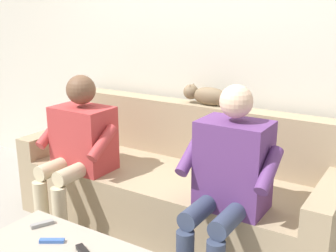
{
  "coord_description": "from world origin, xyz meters",
  "views": [
    {
      "loc": [
        -1.47,
        2.31,
        1.57
      ],
      "look_at": [
        0.0,
        -0.02,
        0.8
      ],
      "focal_mm": 44.5,
      "sensor_mm": 36.0,
      "label": 1
    }
  ],
  "objects_px": {
    "remote_gray": "(42,224)",
    "remote_blue": "(52,241)",
    "cat_on_backrest": "(205,95)",
    "person_left_seated": "(228,176)",
    "remote_black": "(84,252)",
    "person_right_seated": "(78,143)",
    "couch": "(177,187)"
  },
  "relations": [
    {
      "from": "remote_gray",
      "to": "couch",
      "type": "bearing_deg",
      "value": 11.02
    },
    {
      "from": "remote_black",
      "to": "remote_blue",
      "type": "bearing_deg",
      "value": 26.78
    },
    {
      "from": "cat_on_backrest",
      "to": "remote_blue",
      "type": "relative_size",
      "value": 3.89
    },
    {
      "from": "person_left_seated",
      "to": "remote_black",
      "type": "height_order",
      "value": "person_left_seated"
    },
    {
      "from": "cat_on_backrest",
      "to": "remote_blue",
      "type": "bearing_deg",
      "value": 82.76
    },
    {
      "from": "remote_blue",
      "to": "remote_black",
      "type": "relative_size",
      "value": 0.9
    },
    {
      "from": "person_left_seated",
      "to": "person_right_seated",
      "type": "bearing_deg",
      "value": -0.58
    },
    {
      "from": "couch",
      "to": "person_left_seated",
      "type": "relative_size",
      "value": 1.99
    },
    {
      "from": "person_left_seated",
      "to": "remote_blue",
      "type": "xyz_separation_m",
      "value": [
        0.69,
        0.71,
        -0.28
      ]
    },
    {
      "from": "remote_gray",
      "to": "remote_blue",
      "type": "bearing_deg",
      "value": -90.96
    },
    {
      "from": "person_right_seated",
      "to": "remote_gray",
      "type": "xyz_separation_m",
      "value": [
        -0.3,
        0.62,
        -0.26
      ]
    },
    {
      "from": "person_left_seated",
      "to": "remote_blue",
      "type": "bearing_deg",
      "value": 45.52
    },
    {
      "from": "couch",
      "to": "remote_blue",
      "type": "xyz_separation_m",
      "value": [
        0.11,
        1.11,
        0.08
      ]
    },
    {
      "from": "person_left_seated",
      "to": "cat_on_backrest",
      "type": "bearing_deg",
      "value": -53.59
    },
    {
      "from": "person_left_seated",
      "to": "couch",
      "type": "bearing_deg",
      "value": -34.83
    },
    {
      "from": "person_left_seated",
      "to": "remote_black",
      "type": "bearing_deg",
      "value": 56.16
    },
    {
      "from": "remote_blue",
      "to": "couch",
      "type": "bearing_deg",
      "value": 52.47
    },
    {
      "from": "remote_black",
      "to": "remote_gray",
      "type": "bearing_deg",
      "value": 12.69
    },
    {
      "from": "person_right_seated",
      "to": "remote_black",
      "type": "xyz_separation_m",
      "value": [
        -0.7,
        0.71,
        -0.26
      ]
    },
    {
      "from": "remote_black",
      "to": "couch",
      "type": "bearing_deg",
      "value": -59.1
    },
    {
      "from": "couch",
      "to": "person_right_seated",
      "type": "height_order",
      "value": "person_right_seated"
    },
    {
      "from": "couch",
      "to": "remote_blue",
      "type": "bearing_deg",
      "value": 84.5
    },
    {
      "from": "cat_on_backrest",
      "to": "person_right_seated",
      "type": "bearing_deg",
      "value": 46.25
    },
    {
      "from": "person_right_seated",
      "to": "remote_blue",
      "type": "xyz_separation_m",
      "value": [
        -0.48,
        0.72,
        -0.26
      ]
    },
    {
      "from": "remote_blue",
      "to": "person_right_seated",
      "type": "bearing_deg",
      "value": 91.68
    },
    {
      "from": "couch",
      "to": "remote_black",
      "type": "height_order",
      "value": "couch"
    },
    {
      "from": "remote_blue",
      "to": "remote_black",
      "type": "xyz_separation_m",
      "value": [
        -0.23,
        -0.01,
        0.0
      ]
    },
    {
      "from": "remote_blue",
      "to": "remote_gray",
      "type": "bearing_deg",
      "value": 120.23
    },
    {
      "from": "remote_blue",
      "to": "remote_black",
      "type": "bearing_deg",
      "value": -30.06
    },
    {
      "from": "person_left_seated",
      "to": "remote_gray",
      "type": "bearing_deg",
      "value": 34.97
    },
    {
      "from": "cat_on_backrest",
      "to": "remote_blue",
      "type": "height_order",
      "value": "cat_on_backrest"
    },
    {
      "from": "person_right_seated",
      "to": "remote_blue",
      "type": "distance_m",
      "value": 0.9
    }
  ]
}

